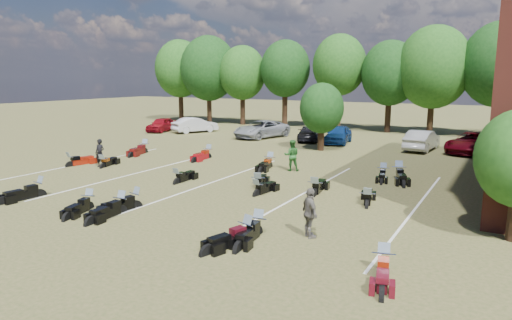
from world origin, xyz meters
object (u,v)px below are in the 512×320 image
Objects in this scene: motorcycle_3 at (121,213)px; motorcycle_7 at (71,166)px; person_grey at (310,213)px; car_4 at (338,134)px; car_0 at (162,125)px; person_black at (100,153)px; motorcycle_14 at (145,153)px; person_green at (292,155)px; motorcycle_0 at (40,196)px.

motorcycle_3 is 11.20m from motorcycle_7.
car_4 is at bearing -29.99° from person_grey.
motorcycle_7 is at bearing -77.81° from car_0.
car_4 is at bearing 83.02° from motorcycle_3.
person_black is 5.36m from motorcycle_14.
person_green reaches higher than person_black.
car_4 reaches higher than motorcycle_7.
person_grey is at bearing -44.43° from motorcycle_14.
car_4 is 15.39m from motorcycle_14.
car_4 is 2.40× the size of person_green.
person_grey is (24.58, -20.81, 0.17)m from car_0.
motorcycle_0 is 1.03× the size of motorcycle_3.
motorcycle_3 is at bearing -63.56° from car_0.
car_0 reaches higher than motorcycle_7.
person_green is (19.32, -11.03, 0.21)m from car_0.
car_4 is 11.92m from person_green.
motorcycle_14 is at bearing 125.00° from motorcycle_3.
person_grey is 7.77m from motorcycle_3.
person_black is 11.45m from person_green.
car_4 is 2.52× the size of person_grey.
car_0 is 1.78× the size of motorcycle_0.
motorcycle_7 is (-17.44, 4.34, -0.86)m from person_grey.
person_grey is at bearing 90.82° from person_green.
car_0 is at bearing 2.69° from person_grey.
motorcycle_14 is (-4.20, 11.30, 0.00)m from motorcycle_0.
person_black is 0.77× the size of motorcycle_7.
motorcycle_3 is (-2.39, -10.88, -0.90)m from person_green.
motorcycle_0 is at bearing -72.92° from car_0.
car_0 is 1.63× the size of motorcycle_14.
motorcycle_0 is (2.92, -6.17, -0.85)m from person_black.
person_black is at bearing 24.86° from person_grey.
motorcycle_7 is at bearing 135.67° from motorcycle_0.
motorcycle_0 is 5.15m from motorcycle_3.
car_0 is at bearing 123.25° from motorcycle_3.
person_green is at bearing 73.16° from motorcycle_3.
person_grey reaches higher than motorcycle_0.
person_black is at bearing -3.45° from person_green.
car_0 is 2.25× the size of person_green.
motorcycle_0 is 7.11m from motorcycle_7.
car_0 is 18.01m from person_black.
motorcycle_7 is at bearing -163.80° from person_black.
car_0 is 2.36× the size of person_grey.
person_black is 6.88m from motorcycle_0.
person_green is at bearing -40.97° from car_0.
motorcycle_0 is at bearing 140.94° from motorcycle_7.
motorcycle_0 is at bearing 47.59° from person_grey.
motorcycle_14 is at bearing -29.77° from person_green.
motorcycle_0 is 0.92× the size of motorcycle_14.
motorcycle_3 is (-7.64, -1.10, -0.86)m from person_grey.
person_black is 2.07m from motorcycle_7.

